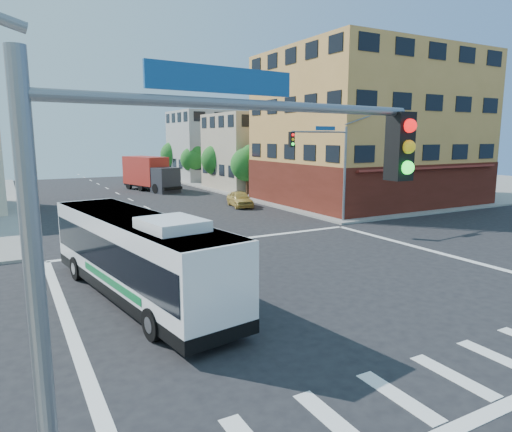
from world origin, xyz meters
TOP-DOWN VIEW (x-y plane):
  - ground at (0.00, 0.00)m, footprint 120.00×120.00m
  - sidewalk_ne at (35.00, 35.00)m, footprint 50.00×50.00m
  - corner_building_ne at (19.99, 18.48)m, footprint 18.10×15.44m
  - building_east_near at (16.98, 33.98)m, footprint 12.06×10.06m
  - building_east_far at (16.98, 47.98)m, footprint 12.06×10.06m
  - signal_mast_ne at (9.08, 10.62)m, footprint 7.91×1.13m
  - signal_mast_sw at (-9.08, -10.64)m, footprint 7.91×1.01m
  - street_tree_a at (11.90, 27.92)m, footprint 3.60×3.60m
  - street_tree_b at (11.90, 35.92)m, footprint 3.80×3.80m
  - street_tree_c at (11.90, 43.92)m, footprint 3.40×3.40m
  - street_tree_d at (11.90, 51.92)m, footprint 4.00×4.00m
  - transit_bus at (-6.73, 1.98)m, footprint 4.41×12.37m
  - box_truck at (4.09, 37.90)m, footprint 4.84×9.18m
  - parked_car at (7.59, 21.43)m, footprint 2.44×4.42m

SIDE VIEW (x-z plane):
  - ground at x=0.00m, z-range 0.00..0.00m
  - sidewalk_ne at x=35.00m, z-range 0.00..0.15m
  - parked_car at x=7.59m, z-range 0.00..1.42m
  - transit_bus at x=-6.73m, z-range -0.04..3.55m
  - box_truck at x=4.09m, z-range -0.06..3.91m
  - street_tree_c at x=11.90m, z-range 0.82..6.11m
  - street_tree_a at x=11.90m, z-range 0.83..6.35m
  - street_tree_b at x=11.90m, z-range 0.85..6.65m
  - street_tree_d at x=11.90m, z-range 0.87..6.90m
  - building_east_near at x=16.98m, z-range 0.01..9.01m
  - signal_mast_ne at x=9.08m, z-range 0.95..9.02m
  - signal_mast_sw at x=-9.08m, z-range 0.95..9.02m
  - building_east_far at x=16.98m, z-range 0.01..10.01m
  - corner_building_ne at x=19.99m, z-range -1.11..12.89m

